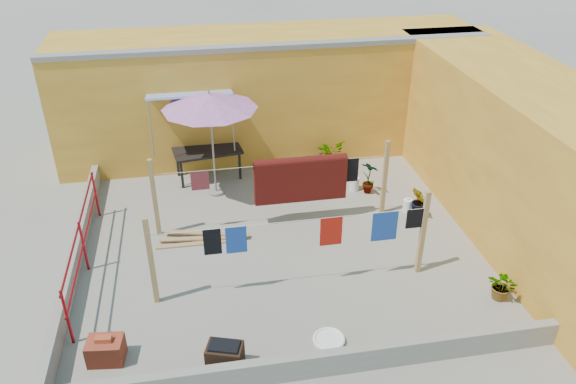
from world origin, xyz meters
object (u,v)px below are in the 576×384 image
(white_basin, at_px, (329,340))
(plant_back_a, at_px, (330,154))
(patio_umbrella, at_px, (209,102))
(brick_stack, at_px, (106,350))
(water_jug_b, at_px, (354,184))
(green_hose, at_px, (349,166))
(outdoor_table, at_px, (208,152))
(water_jug_a, at_px, (408,205))
(brazier, at_px, (225,357))

(white_basin, relative_size, plant_back_a, 0.71)
(patio_umbrella, xyz_separation_m, brick_stack, (-2.08, -5.05, -2.13))
(patio_umbrella, xyz_separation_m, water_jug_b, (3.34, -0.43, -2.18))
(water_jug_b, bearing_deg, green_hose, 80.38)
(brick_stack, height_order, green_hose, brick_stack)
(green_hose, bearing_deg, outdoor_table, 178.32)
(green_hose, bearing_deg, patio_umbrella, -168.20)
(water_jug_a, bearing_deg, patio_umbrella, 159.56)
(water_jug_a, xyz_separation_m, plant_back_a, (-1.24, 2.44, 0.24))
(outdoor_table, bearing_deg, plant_back_a, 0.00)
(brick_stack, xyz_separation_m, plant_back_a, (5.11, 5.89, 0.17))
(patio_umbrella, height_order, green_hose, patio_umbrella)
(green_hose, xyz_separation_m, plant_back_a, (-0.50, 0.11, 0.35))
(patio_umbrella, height_order, plant_back_a, patio_umbrella)
(plant_back_a, bearing_deg, green_hose, -12.02)
(plant_back_a, bearing_deg, patio_umbrella, -164.43)
(water_jug_b, relative_size, plant_back_a, 0.50)
(white_basin, height_order, plant_back_a, plant_back_a)
(outdoor_table, bearing_deg, brazier, -90.97)
(outdoor_table, relative_size, brazier, 2.75)
(plant_back_a, bearing_deg, water_jug_a, -63.01)
(plant_back_a, bearing_deg, brazier, -116.95)
(brick_stack, xyz_separation_m, brazier, (1.85, -0.51, 0.03))
(patio_umbrella, relative_size, outdoor_table, 1.60)
(patio_umbrella, distance_m, green_hose, 4.29)
(patio_umbrella, xyz_separation_m, plant_back_a, (3.03, 0.85, -1.96))
(brazier, height_order, water_jug_b, brazier)
(outdoor_table, xyz_separation_m, water_jug_a, (4.39, -2.44, -0.56))
(white_basin, relative_size, water_jug_a, 1.63)
(brazier, relative_size, green_hose, 1.30)
(water_jug_a, relative_size, water_jug_b, 0.88)
(white_basin, height_order, green_hose, white_basin)
(patio_umbrella, distance_m, brick_stack, 5.86)
(brick_stack, relative_size, brazier, 0.94)
(water_jug_b, bearing_deg, water_jug_a, -51.05)
(patio_umbrella, relative_size, brazier, 4.39)
(outdoor_table, distance_m, white_basin, 6.39)
(outdoor_table, bearing_deg, water_jug_a, -29.07)
(patio_umbrella, height_order, water_jug_a, patio_umbrella)
(brazier, bearing_deg, green_hose, 59.17)
(patio_umbrella, distance_m, brazier, 5.94)
(brazier, xyz_separation_m, plant_back_a, (3.25, 6.40, 0.14))
(water_jug_a, bearing_deg, water_jug_b, 128.95)
(white_basin, bearing_deg, outdoor_table, 104.84)
(brick_stack, xyz_separation_m, white_basin, (3.59, -0.25, -0.16))
(patio_umbrella, distance_m, water_jug_a, 5.06)
(patio_umbrella, height_order, brick_stack, patio_umbrella)
(patio_umbrella, bearing_deg, brick_stack, -112.35)
(brazier, bearing_deg, white_basin, 8.44)
(water_jug_b, bearing_deg, brick_stack, -139.54)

